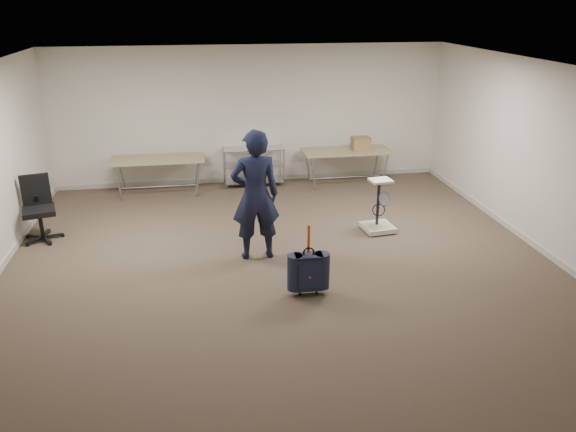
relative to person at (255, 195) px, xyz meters
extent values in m
plane|color=#423328|center=(0.33, -0.74, -0.98)|extent=(9.00, 9.00, 0.00)
plane|color=beige|center=(0.33, 3.76, 0.42)|extent=(8.00, 0.00, 8.00)
plane|color=beige|center=(0.33, -5.24, 0.42)|extent=(8.00, 0.00, 8.00)
plane|color=beige|center=(4.33, -0.74, 0.42)|extent=(0.00, 9.00, 9.00)
plane|color=silver|center=(0.33, -0.74, 1.82)|extent=(8.00, 8.00, 0.00)
cube|color=beige|center=(0.33, 3.75, -0.93)|extent=(8.00, 0.02, 0.10)
cube|color=beige|center=(4.32, -0.74, -0.93)|extent=(0.02, 9.00, 0.10)
cube|color=#8E7D57|center=(-1.57, 3.21, -0.26)|extent=(1.80, 0.75, 0.03)
cylinder|color=gray|center=(-1.57, 3.21, -0.83)|extent=(1.50, 0.02, 0.02)
cylinder|color=gray|center=(-2.32, 2.91, -0.63)|extent=(0.13, 0.04, 0.69)
cylinder|color=gray|center=(-0.82, 2.91, -0.63)|extent=(0.13, 0.04, 0.69)
cylinder|color=gray|center=(-2.32, 3.51, -0.63)|extent=(0.13, 0.04, 0.69)
cylinder|color=gray|center=(-0.82, 3.51, -0.63)|extent=(0.13, 0.04, 0.69)
cube|color=#8E7D57|center=(2.23, 3.21, -0.26)|extent=(1.80, 0.75, 0.03)
cylinder|color=gray|center=(2.23, 3.21, -0.83)|extent=(1.50, 0.02, 0.02)
cylinder|color=gray|center=(1.48, 2.91, -0.63)|extent=(0.13, 0.04, 0.69)
cylinder|color=gray|center=(2.98, 2.91, -0.63)|extent=(0.13, 0.04, 0.69)
cylinder|color=gray|center=(1.48, 3.51, -0.63)|extent=(0.13, 0.04, 0.69)
cylinder|color=gray|center=(2.98, 3.51, -0.63)|extent=(0.13, 0.04, 0.69)
cylinder|color=silver|center=(-0.27, 3.23, -0.58)|extent=(0.02, 0.02, 0.80)
cylinder|color=silver|center=(0.93, 3.23, -0.58)|extent=(0.02, 0.02, 0.80)
cylinder|color=silver|center=(-0.27, 3.68, -0.58)|extent=(0.02, 0.02, 0.80)
cylinder|color=silver|center=(0.93, 3.68, -0.58)|extent=(0.02, 0.02, 0.80)
cube|color=silver|center=(0.33, 3.46, -0.88)|extent=(1.20, 0.45, 0.02)
cube|color=silver|center=(0.33, 3.46, -0.53)|extent=(1.20, 0.45, 0.02)
cube|color=silver|center=(0.33, 3.46, -0.20)|extent=(1.20, 0.45, 0.01)
imported|color=black|center=(0.00, 0.00, 0.00)|extent=(0.73, 0.50, 1.95)
cube|color=black|center=(0.54, -1.27, -0.64)|extent=(0.36, 0.21, 0.49)
cube|color=black|center=(0.54, -1.25, -0.90)|extent=(0.32, 0.15, 0.03)
cylinder|color=black|center=(0.43, -1.27, -0.94)|extent=(0.02, 0.07, 0.07)
cylinder|color=black|center=(0.65, -1.27, -0.94)|extent=(0.02, 0.07, 0.07)
torus|color=black|center=(0.54, -1.27, -0.37)|extent=(0.15, 0.03, 0.15)
cube|color=red|center=(0.54, -1.25, -0.19)|extent=(0.03, 0.01, 0.37)
cylinder|color=black|center=(-3.33, 1.19, -0.93)|extent=(0.63, 0.63, 0.09)
cylinder|color=black|center=(-3.33, 1.19, -0.71)|extent=(0.06, 0.06, 0.42)
cube|color=black|center=(-3.33, 1.19, -0.48)|extent=(0.59, 0.59, 0.08)
cube|color=black|center=(-3.39, 1.41, -0.19)|extent=(0.44, 0.17, 0.50)
cube|color=beige|center=(2.12, 0.67, -0.92)|extent=(0.54, 0.54, 0.08)
cylinder|color=black|center=(1.93, 0.47, -0.96)|extent=(0.06, 0.06, 0.04)
cylinder|color=black|center=(2.12, 0.72, -0.49)|extent=(0.05, 0.05, 0.78)
cube|color=beige|center=(2.12, 0.67, -0.10)|extent=(0.37, 0.33, 0.04)
torus|color=blue|center=(2.17, 0.59, -0.39)|extent=(0.26, 0.13, 0.24)
cube|color=brown|center=(2.52, 3.19, -0.11)|extent=(0.36, 0.27, 0.27)
camera|label=1|loc=(-0.79, -7.66, 2.68)|focal=35.00mm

